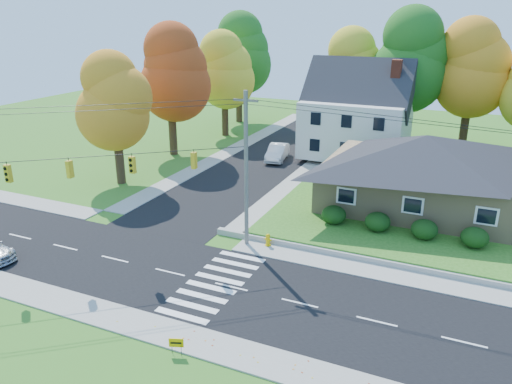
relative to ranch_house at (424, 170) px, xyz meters
The scene contains 20 objects.
ground 18.18m from the ranch_house, 116.57° to the right, with size 120.00×120.00×0.00m, color #3D7923.
road_main 18.18m from the ranch_house, 116.57° to the right, with size 90.00×8.00×0.02m, color black.
road_cross 19.15m from the ranch_house, 147.99° to the left, with size 8.00×44.00×0.02m, color black.
sidewalk_north 13.98m from the ranch_house, 126.03° to the right, with size 90.00×2.00×0.08m, color #9C9A90.
sidewalk_south 22.70m from the ranch_house, 110.85° to the right, with size 90.00×2.00×0.08m, color #9C9A90.
lawn 7.69m from the ranch_house, 45.00° to the left, with size 30.00×30.00×0.50m, color #3D7923.
ranch_house is the anchor object (origin of this frame).
colonial_house 14.46m from the ranch_house, 123.55° to the left, with size 10.40×8.40×9.60m.
hedge_row 6.57m from the ranch_house, 94.61° to the right, with size 10.70×1.70×1.27m.
traffic_infrastructure 16.87m from the ranch_house, 119.09° to the right, with size 38.10×10.66×10.00m.
tree_lot_0 21.20m from the ranch_house, 119.05° to the left, with size 6.72×6.72×12.51m.
tree_lot_1 18.58m from the ranch_house, 103.24° to the left, with size 7.84×7.84×14.60m.
tree_lot_2 18.99m from the ranch_house, 83.66° to the left, with size 7.28×7.28×13.56m.
tree_west_0 25.61m from the ranch_house, behind, with size 6.16×6.16×11.47m.
tree_west_1 27.18m from the ranch_house, 167.01° to the left, with size 7.28×7.28×13.56m.
tree_west_2 30.03m from the ranch_house, 147.38° to the left, with size 6.72×6.72×12.51m.
tree_west_3 36.60m from the ranch_house, 138.37° to the left, with size 7.84×7.84×14.60m.
white_car 17.43m from the ranch_house, 150.85° to the left, with size 1.68×4.83×1.59m, color silver.
fire_hydrant 13.57m from the ranch_house, 127.79° to the right, with size 0.51×0.40×0.89m.
yard_sign 23.54m from the ranch_house, 108.98° to the right, with size 0.63×0.26×0.82m.
Camera 1 is at (11.12, -21.42, 14.30)m, focal length 35.00 mm.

